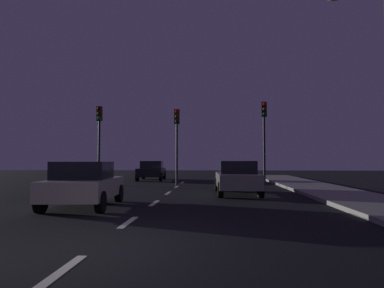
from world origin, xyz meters
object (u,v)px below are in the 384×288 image
at_px(traffic_signal_left, 99,130).
at_px(car_adjacent_lane, 84,184).
at_px(street_lamp_right, 378,75).
at_px(car_stopped_ahead, 237,177).
at_px(traffic_signal_center, 177,132).
at_px(car_oncoming_far, 152,170).
at_px(traffic_signal_right, 264,127).

bearing_deg(traffic_signal_left, car_adjacent_lane, -73.94).
bearing_deg(traffic_signal_left, street_lamp_right, -37.47).
bearing_deg(car_stopped_ahead, traffic_signal_left, 146.99).
relative_size(traffic_signal_center, street_lamp_right, 0.65).
bearing_deg(car_oncoming_far, traffic_signal_center, -65.18).
bearing_deg(street_lamp_right, car_adjacent_lane, -178.00).
bearing_deg(car_adjacent_lane, street_lamp_right, 2.00).
bearing_deg(car_oncoming_far, car_adjacent_lane, -88.15).
bearing_deg(traffic_signal_left, car_oncoming_far, 66.57).
bearing_deg(traffic_signal_center, street_lamp_right, -51.50).
height_order(car_stopped_ahead, street_lamp_right, street_lamp_right).
xyz_separation_m(traffic_signal_left, traffic_signal_center, (4.86, -0.00, -0.15)).
height_order(car_adjacent_lane, car_oncoming_far, car_adjacent_lane).
bearing_deg(car_stopped_ahead, street_lamp_right, -44.64).
xyz_separation_m(traffic_signal_left, street_lamp_right, (12.45, -9.54, 0.89)).
relative_size(traffic_signal_right, car_adjacent_lane, 1.28).
xyz_separation_m(car_adjacent_lane, street_lamp_right, (9.60, 0.34, 3.57)).
height_order(car_stopped_ahead, car_adjacent_lane, car_stopped_ahead).
bearing_deg(traffic_signal_left, traffic_signal_center, -0.01).
xyz_separation_m(traffic_signal_center, traffic_signal_right, (5.30, 0.00, 0.26)).
relative_size(traffic_signal_right, street_lamp_right, 0.71).
bearing_deg(traffic_signal_right, traffic_signal_center, -179.99).
relative_size(car_stopped_ahead, car_oncoming_far, 0.99).
height_order(traffic_signal_left, traffic_signal_right, traffic_signal_right).
bearing_deg(car_oncoming_far, street_lamp_right, -55.99).
height_order(traffic_signal_right, car_adjacent_lane, traffic_signal_right).
bearing_deg(traffic_signal_center, car_adjacent_lane, -101.52).
xyz_separation_m(car_stopped_ahead, car_oncoming_far, (-5.79, 10.71, -0.01)).
xyz_separation_m(traffic_signal_center, car_adjacent_lane, (-2.01, -9.88, -2.53)).
relative_size(traffic_signal_left, street_lamp_right, 0.68).
height_order(traffic_signal_center, car_oncoming_far, traffic_signal_center).
distance_m(traffic_signal_right, car_adjacent_lane, 12.61).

